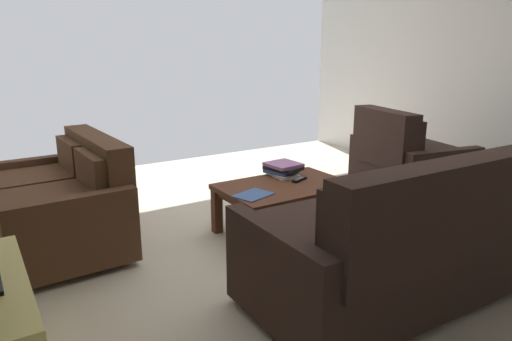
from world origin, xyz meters
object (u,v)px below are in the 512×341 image
armchair_side (406,163)px  tv_remote (299,180)px  coffee_table (285,192)px  loose_magazine (253,195)px  book_stack (283,169)px  loveseat_near (62,202)px  sofa_main (420,236)px

armchair_side → tv_remote: armchair_side is taller
coffee_table → loose_magazine: 0.38m
coffee_table → book_stack: bearing=-122.0°
book_stack → tv_remote: size_ratio=2.04×
coffee_table → armchair_side: (-1.43, -0.02, 0.04)m
loveseat_near → loose_magazine: (-1.18, 0.77, 0.06)m
loveseat_near → tv_remote: (-1.69, 0.65, 0.06)m
loveseat_near → coffee_table: loveseat_near is taller
sofa_main → loose_magazine: size_ratio=7.81×
loveseat_near → armchair_side: bearing=167.6°
sofa_main → tv_remote: 1.23m
armchair_side → sofa_main: bearing=42.8°
book_stack → tv_remote: (-0.01, 0.21, -0.04)m
book_stack → loose_magazine: book_stack is taller
armchair_side → tv_remote: (1.27, 0.00, 0.04)m
sofa_main → tv_remote: (-0.06, -1.23, 0.03)m
sofa_main → armchair_side: sofa_main is taller
loveseat_near → armchair_side: (-2.97, 0.65, 0.02)m
armchair_side → loose_magazine: bearing=3.8°
sofa_main → book_stack: 1.45m
coffee_table → armchair_side: 1.43m
sofa_main → tv_remote: bearing=-92.7°
coffee_table → book_stack: (-0.14, -0.23, 0.12)m
sofa_main → coffee_table: sofa_main is taller
coffee_table → loose_magazine: size_ratio=3.80×
armchair_side → book_stack: (1.29, -0.21, 0.08)m
loveseat_near → loose_magazine: bearing=146.8°
coffee_table → tv_remote: tv_remote is taller
loose_magazine → book_stack: bearing=-73.0°
coffee_table → loose_magazine: bearing=15.8°
sofa_main → armchair_side: 1.82m
tv_remote → armchair_side: bearing=-180.0°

